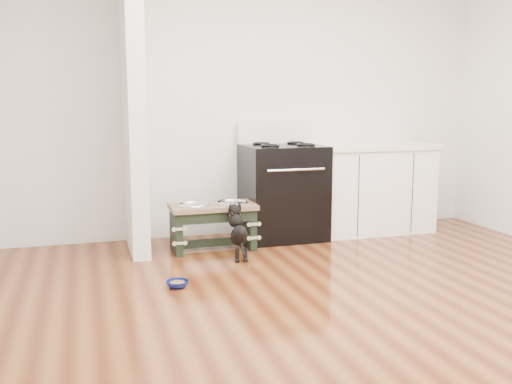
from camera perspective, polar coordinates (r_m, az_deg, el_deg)
ground at (r=3.72m, az=10.43°, el=-12.30°), size 5.00×5.00×0.00m
room_shell at (r=3.47m, az=11.22°, el=13.44°), size 5.00×5.00×5.00m
partition_wall at (r=5.18m, az=-12.19°, el=8.94°), size 0.15×0.80×2.70m
oven_range at (r=5.61m, az=2.70°, el=0.19°), size 0.76×0.69×1.14m
cabinet_run at (r=6.03m, az=11.44°, el=0.40°), size 1.24×0.64×0.91m
dog_feeder at (r=5.20m, az=-4.33°, el=-2.55°), size 0.77×0.41×0.44m
puppy at (r=4.90m, az=-1.85°, el=-3.76°), size 0.13×0.39×0.47m
floor_bowl at (r=4.25m, az=-7.86°, el=-9.10°), size 0.21×0.21×0.05m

